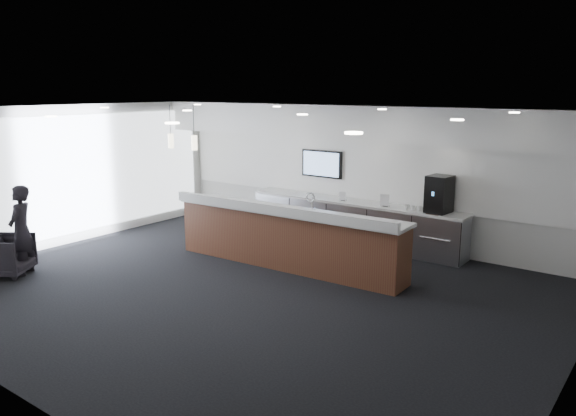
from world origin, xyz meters
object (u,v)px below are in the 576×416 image
Objects in this scene: service_counter at (287,237)px; coffee_machine at (439,194)px; lounge_guest at (21,230)px; armchair at (6,256)px.

coffee_machine reaches higher than service_counter.
coffee_machine reaches higher than lounge_guest.
armchair is (-3.80, -3.45, -0.21)m from service_counter.
service_counter is at bearing 95.41° from lounge_guest.
service_counter is 5.99× the size of armchair.
coffee_machine is at bearing -80.16° from armchair.
lounge_guest is at bearing -140.39° from service_counter.
lounge_guest reaches higher than armchair.
service_counter is 5.13m from armchair.
coffee_machine is at bearing 43.69° from service_counter.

